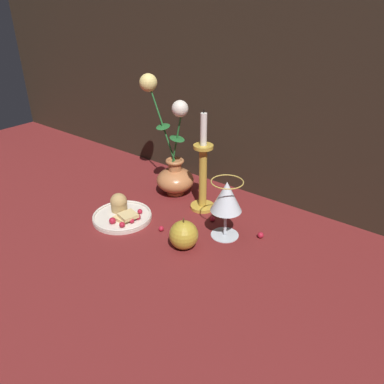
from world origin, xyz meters
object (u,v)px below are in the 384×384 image
object	(u,v)px
wine_glass	(226,199)
vase	(173,164)
apple_beside_vase	(184,235)
plate_with_pastries	(122,213)
candlestick	(203,174)

from	to	relation	value
wine_glass	vase	bearing A→B (deg)	158.93
vase	apple_beside_vase	distance (m)	0.31
plate_with_pastries	candlestick	world-z (taller)	candlestick
plate_with_pastries	wine_glass	xyz separation A→B (m)	(0.29, 0.11, 0.10)
wine_glass	candlestick	bearing A→B (deg)	148.81
vase	plate_with_pastries	xyz separation A→B (m)	(-0.02, -0.21, -0.09)
candlestick	apple_beside_vase	size ratio (longest dim) A/B	3.50
vase	candlestick	xyz separation A→B (m)	(0.14, -0.02, 0.01)
vase	candlestick	distance (m)	0.14
plate_with_pastries	candlestick	bearing A→B (deg)	51.46
vase	apple_beside_vase	size ratio (longest dim) A/B	4.27
plate_with_pastries	apple_beside_vase	xyz separation A→B (m)	(0.24, -0.00, 0.02)
plate_with_pastries	apple_beside_vase	bearing A→B (deg)	-0.41
candlestick	apple_beside_vase	bearing A→B (deg)	-66.85
vase	candlestick	world-z (taller)	vase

